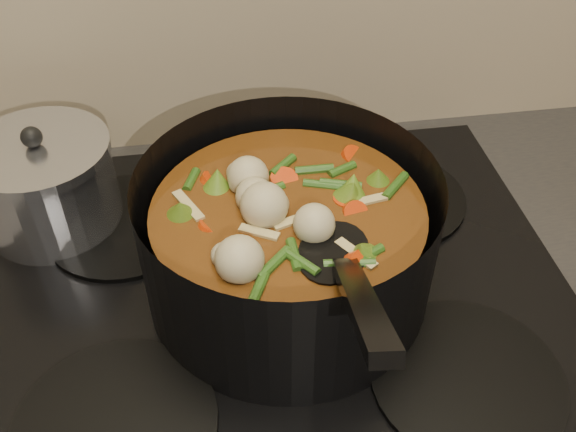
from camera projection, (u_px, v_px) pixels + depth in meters
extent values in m
cube|color=black|center=(277.00, 321.00, 0.70)|extent=(2.64, 0.64, 0.05)
cube|color=black|center=(276.00, 300.00, 0.68)|extent=(0.62, 0.54, 0.02)
cylinder|color=black|center=(114.00, 425.00, 0.56)|extent=(0.18, 0.18, 0.01)
cylinder|color=black|center=(467.00, 377.00, 0.59)|extent=(0.18, 0.18, 0.01)
cylinder|color=black|center=(125.00, 224.00, 0.75)|extent=(0.18, 0.18, 0.01)
cylinder|color=black|center=(391.00, 197.00, 0.78)|extent=(0.18, 0.18, 0.01)
cylinder|color=black|center=(288.00, 237.00, 0.63)|extent=(0.36, 0.36, 0.14)
cylinder|color=black|center=(288.00, 283.00, 0.68)|extent=(0.28, 0.28, 0.01)
cylinder|color=#5A2C0F|center=(288.00, 246.00, 0.64)|extent=(0.26, 0.26, 0.10)
cylinder|color=red|center=(328.00, 207.00, 0.61)|extent=(0.03, 0.03, 0.03)
cylinder|color=red|center=(319.00, 171.00, 0.65)|extent=(0.04, 0.04, 0.03)
cylinder|color=red|center=(246.00, 155.00, 0.67)|extent=(0.04, 0.04, 0.03)
cylinder|color=red|center=(233.00, 205.00, 0.61)|extent=(0.03, 0.03, 0.03)
cylinder|color=red|center=(220.00, 256.00, 0.56)|extent=(0.04, 0.04, 0.03)
cylinder|color=red|center=(294.00, 239.00, 0.58)|extent=(0.04, 0.04, 0.03)
cylinder|color=red|center=(355.00, 235.00, 0.58)|extent=(0.04, 0.04, 0.03)
cylinder|color=red|center=(377.00, 182.00, 0.64)|extent=(0.03, 0.03, 0.03)
cylinder|color=red|center=(297.00, 176.00, 0.65)|extent=(0.04, 0.04, 0.03)
cylinder|color=red|center=(231.00, 172.00, 0.65)|extent=(0.04, 0.04, 0.03)
cylinder|color=red|center=(247.00, 215.00, 0.60)|extent=(0.03, 0.03, 0.03)
sphere|color=tan|center=(351.00, 195.00, 0.61)|extent=(0.04, 0.04, 0.04)
sphere|color=tan|center=(276.00, 162.00, 0.64)|extent=(0.04, 0.04, 0.04)
sphere|color=tan|center=(224.00, 212.00, 0.59)|extent=(0.04, 0.04, 0.04)
sphere|color=tan|center=(310.00, 244.00, 0.56)|extent=(0.04, 0.04, 0.04)
sphere|color=tan|center=(347.00, 186.00, 0.62)|extent=(0.04, 0.04, 0.04)
cone|color=#5A8421|center=(258.00, 266.00, 0.54)|extent=(0.04, 0.04, 0.03)
cone|color=#5A8421|center=(370.00, 232.00, 0.58)|extent=(0.04, 0.04, 0.03)
cone|color=#5A8421|center=(335.00, 161.00, 0.65)|extent=(0.04, 0.04, 0.03)
cone|color=#5A8421|center=(229.00, 167.00, 0.65)|extent=(0.04, 0.04, 0.03)
cone|color=#5A8421|center=(213.00, 242.00, 0.57)|extent=(0.04, 0.04, 0.03)
cone|color=#5A8421|center=(334.00, 261.00, 0.55)|extent=(0.04, 0.04, 0.03)
cylinder|color=#325719|center=(313.00, 182.00, 0.63)|extent=(0.01, 0.04, 0.01)
cylinder|color=#325719|center=(268.00, 146.00, 0.68)|extent=(0.04, 0.03, 0.01)
cylinder|color=#325719|center=(218.00, 179.00, 0.63)|extent=(0.04, 0.02, 0.01)
cylinder|color=#325719|center=(223.00, 219.00, 0.59)|extent=(0.03, 0.04, 0.01)
cylinder|color=#325719|center=(266.00, 236.00, 0.57)|extent=(0.03, 0.04, 0.01)
cylinder|color=#325719|center=(329.00, 280.00, 0.53)|extent=(0.04, 0.02, 0.01)
cylinder|color=#325719|center=(370.00, 229.00, 0.58)|extent=(0.04, 0.03, 0.01)
cylinder|color=#325719|center=(347.00, 189.00, 0.62)|extent=(0.01, 0.04, 0.01)
cylinder|color=#325719|center=(303.00, 179.00, 0.63)|extent=(0.04, 0.03, 0.01)
cylinder|color=#325719|center=(244.00, 151.00, 0.67)|extent=(0.04, 0.02, 0.01)
cylinder|color=#325719|center=(207.00, 192.00, 0.62)|extent=(0.02, 0.04, 0.01)
cylinder|color=#325719|center=(229.00, 231.00, 0.58)|extent=(0.03, 0.04, 0.01)
cylinder|color=#325719|center=(278.00, 239.00, 0.57)|extent=(0.04, 0.02, 0.01)
cylinder|color=#325719|center=(356.00, 269.00, 0.54)|extent=(0.04, 0.03, 0.01)
cube|color=tan|center=(213.00, 220.00, 0.59)|extent=(0.04, 0.01, 0.00)
cube|color=tan|center=(314.00, 259.00, 0.55)|extent=(0.02, 0.04, 0.00)
cube|color=tan|center=(356.00, 189.00, 0.62)|extent=(0.04, 0.03, 0.00)
cube|color=tan|center=(259.00, 165.00, 0.65)|extent=(0.04, 0.04, 0.00)
cube|color=tan|center=(218.00, 232.00, 0.58)|extent=(0.03, 0.04, 0.00)
ellipsoid|color=black|center=(333.00, 254.00, 0.56)|extent=(0.09, 0.10, 0.01)
cube|color=black|center=(361.00, 303.00, 0.45)|extent=(0.04, 0.17, 0.11)
cylinder|color=silver|center=(48.00, 188.00, 0.73)|extent=(0.15, 0.15, 0.10)
cylinder|color=silver|center=(36.00, 150.00, 0.69)|extent=(0.16, 0.16, 0.01)
sphere|color=black|center=(31.00, 137.00, 0.68)|extent=(0.02, 0.02, 0.02)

